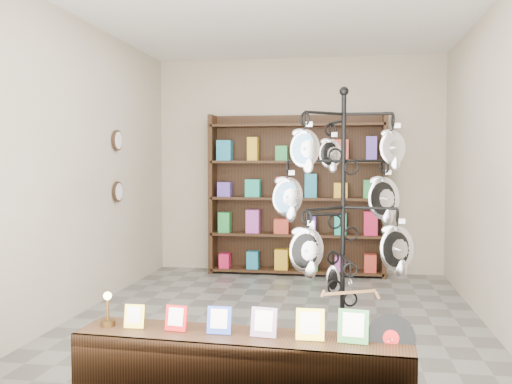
# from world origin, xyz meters

# --- Properties ---
(ground) EXTENTS (5.00, 5.00, 0.00)m
(ground) POSITION_xyz_m (0.00, 0.00, 0.00)
(ground) COLOR slate
(ground) RESTS_ON ground
(room_envelope) EXTENTS (5.00, 5.00, 5.00)m
(room_envelope) POSITION_xyz_m (0.00, 0.00, 1.85)
(room_envelope) COLOR #C2B19C
(room_envelope) RESTS_ON ground
(display_tree) EXTENTS (1.13, 1.13, 2.09)m
(display_tree) POSITION_xyz_m (0.66, -1.31, 1.21)
(display_tree) COLOR black
(display_tree) RESTS_ON ground
(front_shelf) EXTENTS (2.06, 0.54, 0.72)m
(front_shelf) POSITION_xyz_m (0.06, -2.19, 0.25)
(front_shelf) COLOR black
(front_shelf) RESTS_ON ground
(back_shelving) EXTENTS (2.42, 0.36, 2.20)m
(back_shelving) POSITION_xyz_m (0.00, 2.30, 1.03)
(back_shelving) COLOR black
(back_shelving) RESTS_ON ground
(wall_clocks) EXTENTS (0.03, 0.24, 0.84)m
(wall_clocks) POSITION_xyz_m (-1.97, 0.80, 1.50)
(wall_clocks) COLOR black
(wall_clocks) RESTS_ON ground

